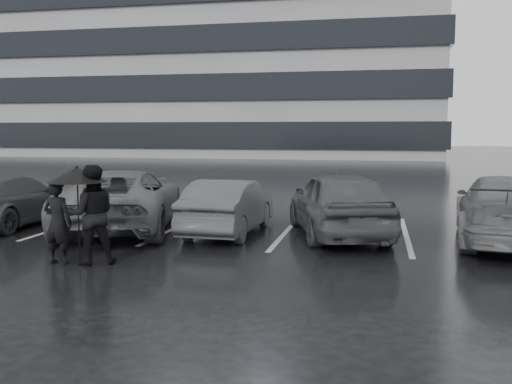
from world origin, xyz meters
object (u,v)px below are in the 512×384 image
object	(u,v)px
car_west_a	(229,206)
pedestrian_left	(58,222)
car_west_b	(123,200)
car_east	(508,209)
pedestrian_right	(91,215)
car_main	(338,203)
car_west_c	(9,200)

from	to	relation	value
car_west_a	pedestrian_left	xyz separation A→B (m)	(-2.26, -3.66, 0.13)
car_west_b	pedestrian_left	distance (m)	3.67
car_east	pedestrian_right	xyz separation A→B (m)	(-7.83, -3.59, 0.17)
car_main	car_east	world-z (taller)	car_main
car_main	car_west_a	distance (m)	2.56
car_west_b	pedestrian_left	world-z (taller)	pedestrian_left
car_east	pedestrian_left	size ratio (longest dim) A/B	3.31
car_west_c	pedestrian_right	world-z (taller)	pedestrian_right
car_west_c	pedestrian_left	xyz separation A→B (m)	(3.51, -3.55, 0.11)
car_main	pedestrian_left	distance (m)	6.15
car_east	pedestrian_right	bearing A→B (deg)	31.46
car_west_b	car_east	size ratio (longest dim) A/B	1.04
car_west_c	car_west_a	bearing A→B (deg)	179.68
pedestrian_left	pedestrian_right	world-z (taller)	pedestrian_right
car_west_a	car_west_c	size ratio (longest dim) A/B	0.86
car_west_a	pedestrian_right	bearing A→B (deg)	66.48
car_west_b	pedestrian_right	size ratio (longest dim) A/B	2.91
car_main	pedestrian_right	distance (m)	5.61
car_east	pedestrian_left	xyz separation A→B (m)	(-8.44, -3.72, 0.03)
car_main	pedestrian_left	xyz separation A→B (m)	(-4.81, -3.83, 0.00)
pedestrian_left	car_west_a	bearing A→B (deg)	-117.38
car_main	car_east	xyz separation A→B (m)	(3.62, -0.11, -0.03)
car_main	car_west_b	size ratio (longest dim) A/B	0.85
car_east	pedestrian_right	world-z (taller)	pedestrian_right
car_west_c	car_west_b	bearing A→B (deg)	-179.77
car_west_b	car_east	world-z (taller)	car_east
car_west_a	pedestrian_left	size ratio (longest dim) A/B	2.53
pedestrian_left	car_west_c	bearing A→B (deg)	-41.08
car_west_b	car_west_c	world-z (taller)	car_west_b
car_west_c	car_east	world-z (taller)	car_east
car_east	car_west_a	bearing A→B (deg)	7.42
car_east	pedestrian_left	distance (m)	9.22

